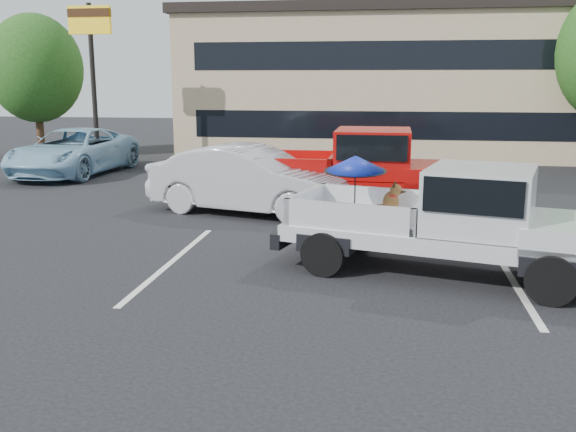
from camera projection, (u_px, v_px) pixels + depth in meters
The scene contains 11 objects.
ground at pixel (324, 308), 9.43m from camera, with size 90.00×90.00×0.00m, color black.
stripe_left at pixel (172, 261), 11.81m from camera, with size 0.12×5.00×0.01m, color silver.
stripe_right at pixel (510, 276), 10.92m from camera, with size 0.12×5.00×0.01m, color silver.
motel_building at pixel (415, 81), 28.75m from camera, with size 20.40×8.40×6.30m.
motel_sign at pixel (91, 41), 23.48m from camera, with size 1.60×0.22×6.00m.
tree_left at pixel (35, 69), 27.16m from camera, with size 3.96×3.96×6.02m.
tree_back at pixel (498, 55), 30.81m from camera, with size 4.68×4.68×7.11m.
silver_pickup at pixel (464, 216), 10.75m from camera, with size 6.00×3.36×2.06m.
red_pickup at pixel (365, 167), 16.15m from camera, with size 6.32×2.40×2.07m.
silver_sedan at pixel (250, 180), 15.91m from camera, with size 1.78×5.11×1.68m, color #B7B9BF.
blue_suv at pixel (74, 152), 22.48m from camera, with size 2.66×5.77×1.60m, color #90BCD8.
Camera 1 is at (0.84, -8.92, 3.29)m, focal length 40.00 mm.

